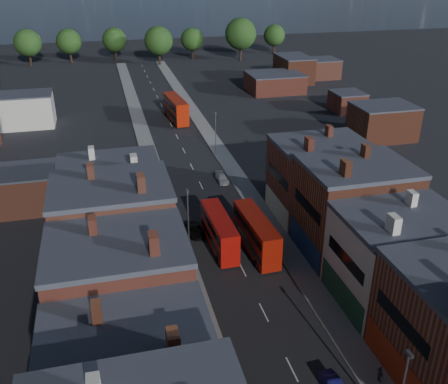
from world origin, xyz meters
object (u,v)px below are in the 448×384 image
bus_2 (176,109)px  ped_1 (195,337)px  car_3 (222,178)px  ped_3 (380,374)px  bus_0 (219,231)px  bus_1 (256,234)px  car_2 (195,230)px

bus_2 → ped_1: (-9.20, -69.28, -1.83)m
car_3 → ped_3: ped_3 is taller
bus_0 → ped_3: size_ratio=6.67×
bus_1 → bus_2: size_ratio=0.89×
bus_1 → ped_1: (-10.36, -14.32, -1.54)m
bus_2 → car_3: (2.07, -33.70, -2.22)m
car_3 → ped_1: bearing=-108.7°
bus_1 → ped_3: (4.10, -22.54, -1.61)m
bus_1 → car_2: bearing=134.9°
bus_0 → car_3: size_ratio=2.59×
bus_2 → car_3: bus_2 is taller
car_2 → ped_3: size_ratio=2.79×
ped_1 → ped_3: bearing=149.9°
bus_2 → ped_3: (5.26, -77.50, -1.90)m
ped_1 → car_2: bearing=-101.5°
ped_3 → car_2: bearing=20.8°
bus_1 → ped_1: size_ratio=6.46×
bus_2 → bus_1: bearing=-94.5°
bus_0 → ped_3: 25.79m
car_2 → ped_3: bearing=-75.9°
car_2 → bus_2: bearing=77.6°
car_2 → ped_3: 30.31m
bus_2 → car_2: bus_2 is taller
ped_1 → bus_0: bearing=-111.5°
bus_2 → car_2: (-5.30, -49.09, -2.19)m
bus_0 → bus_2: bus_2 is taller
bus_1 → ped_1: bearing=-128.7°
bus_0 → ped_1: size_ratio=6.12×
bus_1 → car_3: bus_1 is taller
bus_0 → ped_1: bus_0 is taller
car_2 → ped_1: ped_1 is taller
ped_1 → bus_2: bearing=-98.1°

